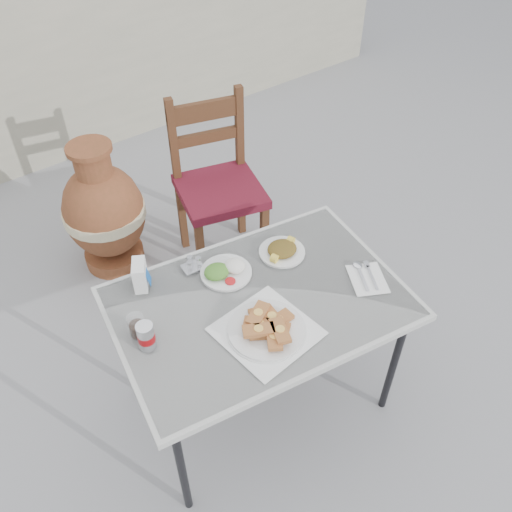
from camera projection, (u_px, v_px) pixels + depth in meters
ground at (265, 390)px, 2.53m from camera, size 80.00×80.00×0.00m
cafe_table at (260, 309)px, 2.07m from camera, size 1.20×0.91×0.67m
pide_plate at (267, 326)px, 1.92m from camera, size 0.34×0.34×0.06m
salad_rice_plate at (225, 270)px, 2.13m from camera, size 0.21×0.21×0.05m
salad_chopped_plate at (282, 250)px, 2.22m from camera, size 0.19×0.19×0.04m
soda_can at (146, 336)px, 1.85m from camera, size 0.06×0.06×0.11m
cola_glass at (137, 327)px, 1.90m from camera, size 0.06×0.06×0.09m
napkin_holder at (140, 275)px, 2.06m from camera, size 0.09×0.11×0.12m
condiment_caddy at (193, 265)px, 2.15m from camera, size 0.09×0.07×0.06m
cutlery_napkin at (366, 276)px, 2.13m from camera, size 0.20×0.21×0.01m
chair at (218, 184)px, 2.87m from camera, size 0.52×0.52×0.95m
terracotta_urn at (104, 212)px, 2.91m from camera, size 0.44×0.44×0.77m
back_wall at (32, 76)px, 3.56m from camera, size 6.00×0.25×1.20m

